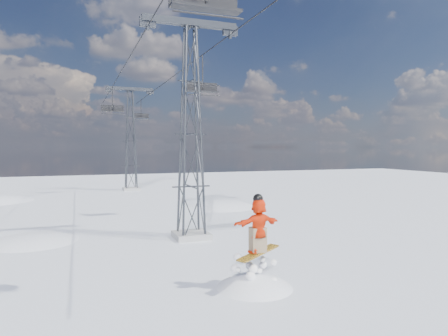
{
  "coord_description": "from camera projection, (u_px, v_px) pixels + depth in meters",
  "views": [
    {
      "loc": [
        -4.81,
        -12.26,
        4.82
      ],
      "look_at": [
        1.14,
        3.89,
        3.92
      ],
      "focal_mm": 32.0,
      "sensor_mm": 36.0,
      "label": 1
    }
  ],
  "objects": [
    {
      "name": "snow_terrain",
      "position": [
        81.0,
        326.0,
        32.16
      ],
      "size": [
        39.0,
        37.0,
        22.0
      ],
      "color": "white",
      "rests_on": "ground"
    },
    {
      "name": "lift_tower_far",
      "position": [
        131.0,
        141.0,
        44.31
      ],
      "size": [
        5.2,
        1.8,
        11.43
      ],
      "color": "#999999",
      "rests_on": "ground"
    },
    {
      "name": "lift_chair_near",
      "position": [
        205.0,
        1.0,
        11.03
      ],
      "size": [
        2.01,
        0.58,
        2.49
      ],
      "color": "black",
      "rests_on": "ground"
    },
    {
      "name": "ground",
      "position": [
        232.0,
        291.0,
        13.4
      ],
      "size": [
        120.0,
        120.0,
        0.0
      ],
      "primitive_type": "plane",
      "color": "white",
      "rests_on": "ground"
    },
    {
      "name": "snowboarder_jump",
      "position": [
        254.0,
        333.0,
        13.8
      ],
      "size": [
        4.4,
        4.4,
        7.22
      ],
      "color": "white",
      "rests_on": "ground"
    },
    {
      "name": "haul_cables",
      "position": [
        151.0,
        71.0,
        31.38
      ],
      "size": [
        4.46,
        51.0,
        0.06
      ],
      "color": "black",
      "rests_on": "ground"
    },
    {
      "name": "lift_chair_mid",
      "position": [
        202.0,
        88.0,
        26.22
      ],
      "size": [
        2.15,
        0.62,
        2.67
      ],
      "color": "black",
      "rests_on": "ground"
    },
    {
      "name": "lift_tower_near",
      "position": [
        191.0,
        135.0,
        20.88
      ],
      "size": [
        5.2,
        1.8,
        11.43
      ],
      "color": "#999999",
      "rests_on": "ground"
    },
    {
      "name": "lift_chair_extra",
      "position": [
        141.0,
        116.0,
        51.38
      ],
      "size": [
        2.03,
        0.58,
        2.52
      ],
      "color": "black",
      "rests_on": "ground"
    },
    {
      "name": "lift_chair_far",
      "position": [
        113.0,
        109.0,
        39.98
      ],
      "size": [
        2.21,
        0.64,
        2.75
      ],
      "color": "black",
      "rests_on": "ground"
    }
  ]
}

